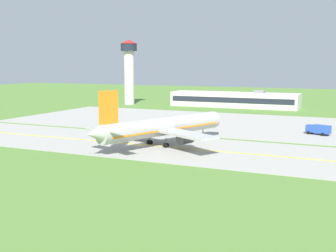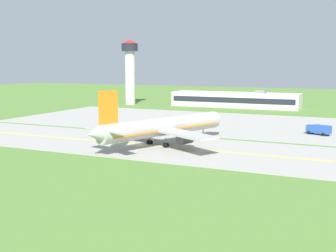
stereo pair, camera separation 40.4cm
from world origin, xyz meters
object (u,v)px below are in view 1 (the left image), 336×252
at_px(service_truck_baggage, 169,121).
at_px(service_truck_fuel, 318,129).
at_px(airplane_lead, 163,127).
at_px(control_tower, 129,66).

relative_size(service_truck_baggage, service_truck_fuel, 0.99).
bearing_deg(service_truck_fuel, airplane_lead, -136.36).
distance_m(airplane_lead, service_truck_fuel, 41.58).
bearing_deg(service_truck_fuel, control_tower, 147.37).
xyz_separation_m(airplane_lead, control_tower, (-55.12, 83.17, 12.98)).
relative_size(service_truck_fuel, control_tower, 0.22).
bearing_deg(service_truck_baggage, service_truck_fuel, 1.78).
bearing_deg(airplane_lead, control_tower, 123.53).
height_order(service_truck_baggage, service_truck_fuel, same).
bearing_deg(control_tower, airplane_lead, -56.47).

